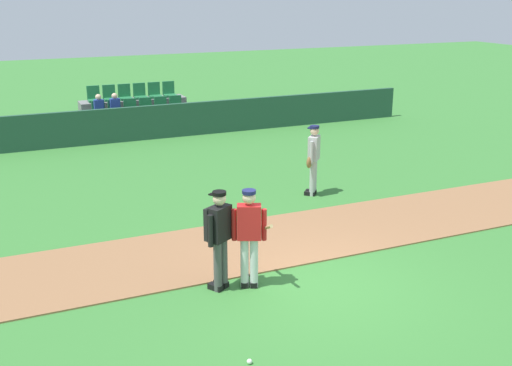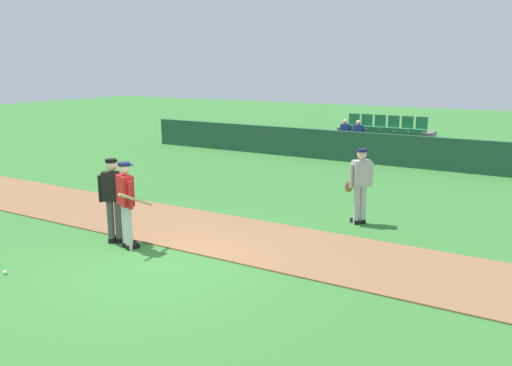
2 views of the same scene
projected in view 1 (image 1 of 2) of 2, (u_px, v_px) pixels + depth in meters
ground_plane at (318, 287)px, 10.66m from camera, size 80.00×80.00×0.00m
infield_dirt_path at (266, 242)px, 12.54m from camera, size 28.00×2.56×0.03m
dugout_fence at (146, 123)px, 20.96m from camera, size 20.00×0.16×1.16m
stadium_bleachers at (136, 118)px, 22.24m from camera, size 3.90×2.10×1.65m
batter_red_jersey at (250, 235)px, 10.38m from camera, size 0.62×0.80×1.76m
umpire_home_plate at (219, 234)px, 10.31m from camera, size 0.53×0.46×1.76m
runner_grey_jersey at (313, 158)px, 15.16m from camera, size 0.55×0.51×1.76m
baseball at (249, 361)px, 8.47m from camera, size 0.07×0.07×0.07m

